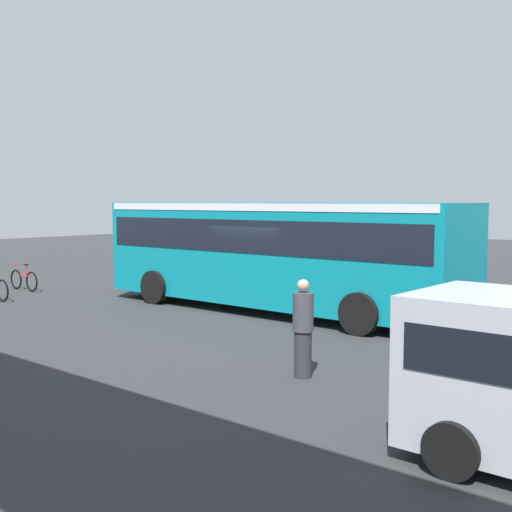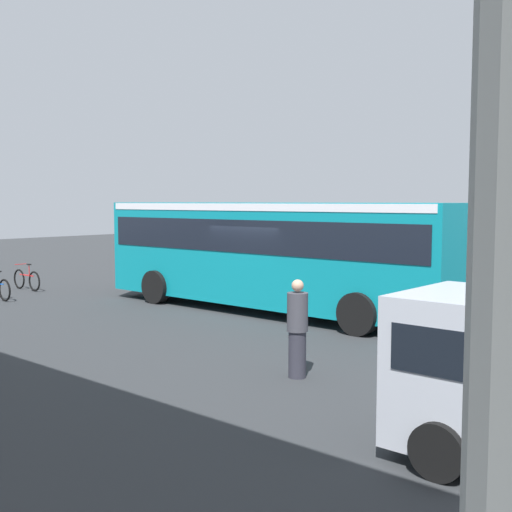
% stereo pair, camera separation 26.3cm
% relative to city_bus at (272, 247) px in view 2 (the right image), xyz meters
% --- Properties ---
extents(ground, '(80.00, 80.00, 0.00)m').
position_rel_city_bus_xyz_m(ground, '(-0.03, 0.35, -1.88)').
color(ground, '#2D3033').
extents(city_bus, '(11.54, 2.85, 3.15)m').
position_rel_city_bus_xyz_m(city_bus, '(0.00, 0.00, 0.00)').
color(city_bus, '#0C8493').
rests_on(city_bus, ground).
extents(bicycle_red, '(1.77, 0.44, 0.96)m').
position_rel_city_bus_xyz_m(bicycle_red, '(9.53, 2.35, -1.51)').
color(bicycle_red, black).
rests_on(bicycle_red, ground).
extents(pedestrian, '(0.38, 0.38, 1.79)m').
position_rel_city_bus_xyz_m(pedestrian, '(-4.81, 5.11, -1.00)').
color(pedestrian, '#2D2D38').
rests_on(pedestrian, ground).
extents(lane_dash_left, '(2.00, 0.20, 0.01)m').
position_rel_city_bus_xyz_m(lane_dash_left, '(-4.03, -2.40, -1.88)').
color(lane_dash_left, silver).
rests_on(lane_dash_left, ground).
extents(lane_dash_centre, '(2.00, 0.20, 0.01)m').
position_rel_city_bus_xyz_m(lane_dash_centre, '(-0.03, -2.40, -1.88)').
color(lane_dash_centre, silver).
rests_on(lane_dash_centre, ground).
extents(lane_dash_right, '(2.00, 0.20, 0.01)m').
position_rel_city_bus_xyz_m(lane_dash_right, '(3.97, -2.40, -1.88)').
color(lane_dash_right, silver).
rests_on(lane_dash_right, ground).
extents(lane_dash_rightmost, '(2.00, 0.20, 0.01)m').
position_rel_city_bus_xyz_m(lane_dash_rightmost, '(7.97, -2.40, -1.88)').
color(lane_dash_rightmost, silver).
rests_on(lane_dash_rightmost, ground).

